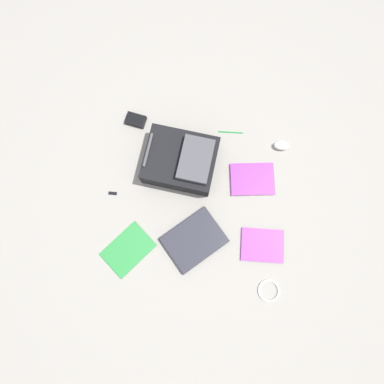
% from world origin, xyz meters
% --- Properties ---
extents(ground_plane, '(3.43, 3.43, 0.00)m').
position_xyz_m(ground_plane, '(0.00, 0.00, 0.00)').
color(ground_plane, gray).
extents(backpack, '(0.36, 0.42, 0.17)m').
position_xyz_m(backpack, '(0.21, 0.11, 0.07)').
color(backpack, black).
rests_on(backpack, ground_plane).
extents(laptop, '(0.39, 0.40, 0.03)m').
position_xyz_m(laptop, '(-0.23, -0.01, 0.02)').
color(laptop, '#24242C').
rests_on(laptop, ground_plane).
extents(book_blue, '(0.22, 0.28, 0.02)m').
position_xyz_m(book_blue, '(0.16, -0.31, 0.01)').
color(book_blue, silver).
rests_on(book_blue, ground_plane).
extents(book_red, '(0.33, 0.32, 0.02)m').
position_xyz_m(book_red, '(-0.32, 0.35, 0.01)').
color(book_red, silver).
rests_on(book_red, ground_plane).
extents(book_comic, '(0.19, 0.25, 0.01)m').
position_xyz_m(book_comic, '(-0.21, -0.40, 0.01)').
color(book_comic, silver).
rests_on(book_comic, ground_plane).
extents(computer_mouse, '(0.06, 0.10, 0.04)m').
position_xyz_m(computer_mouse, '(0.38, -0.46, 0.02)').
color(computer_mouse, silver).
rests_on(computer_mouse, ground_plane).
extents(cable_coil, '(0.12, 0.12, 0.01)m').
position_xyz_m(cable_coil, '(-0.45, -0.45, 0.01)').
color(cable_coil, silver).
rests_on(cable_coil, ground_plane).
extents(power_brick, '(0.09, 0.13, 0.03)m').
position_xyz_m(power_brick, '(0.44, 0.42, 0.02)').
color(power_brick, black).
rests_on(power_brick, ground_plane).
extents(pen_black, '(0.02, 0.15, 0.01)m').
position_xyz_m(pen_black, '(0.44, -0.16, 0.00)').
color(pen_black, '#198C33').
rests_on(pen_black, ground_plane).
extents(usb_stick, '(0.02, 0.05, 0.01)m').
position_xyz_m(usb_stick, '(-0.02, 0.49, 0.00)').
color(usb_stick, black).
rests_on(usb_stick, ground_plane).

